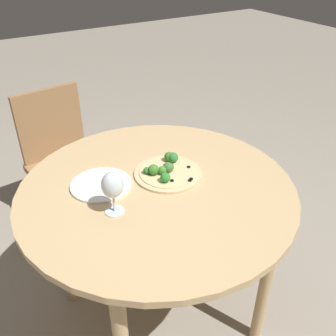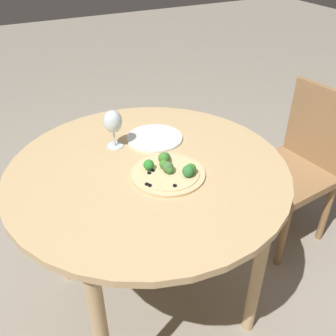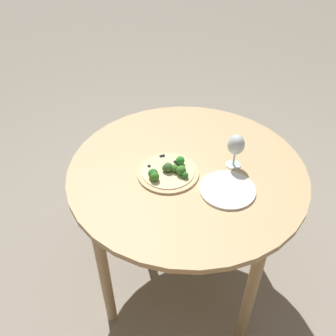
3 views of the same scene
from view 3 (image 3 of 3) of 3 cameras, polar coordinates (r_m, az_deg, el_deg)
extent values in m
plane|color=gray|center=(2.20, 2.25, -15.55)|extent=(12.00, 12.00, 0.00)
cylinder|color=tan|center=(1.63, 2.92, -0.41)|extent=(1.04, 1.04, 0.03)
cylinder|color=tan|center=(1.72, 12.38, -18.37)|extent=(0.05, 0.05, 0.74)
cylinder|color=tan|center=(2.13, 12.21, -3.58)|extent=(0.05, 0.05, 0.74)
cylinder|color=tan|center=(1.76, -9.64, -15.74)|extent=(0.05, 0.05, 0.74)
cylinder|color=tan|center=(2.17, -4.88, -1.81)|extent=(0.05, 0.05, 0.74)
cylinder|color=#DBBC89|center=(1.59, 0.00, -0.69)|extent=(0.27, 0.27, 0.01)
cylinder|color=beige|center=(1.59, 0.00, -0.50)|extent=(0.22, 0.22, 0.00)
sphere|color=#317936|center=(1.54, -2.30, -0.85)|extent=(0.04, 0.04, 0.04)
sphere|color=#44812C|center=(1.57, 0.99, -0.03)|extent=(0.03, 0.03, 0.03)
sphere|color=#2D852E|center=(1.61, 1.88, 1.15)|extent=(0.04, 0.04, 0.04)
sphere|color=#447239|center=(1.57, 0.01, 0.13)|extent=(0.04, 0.04, 0.04)
sphere|color=#2E792D|center=(1.55, 2.47, -1.08)|extent=(0.03, 0.03, 0.03)
sphere|color=#387C24|center=(1.53, -2.07, -1.30)|extent=(0.04, 0.04, 0.04)
sphere|color=#407F2E|center=(1.56, 2.01, -0.36)|extent=(0.04, 0.04, 0.04)
sphere|color=#3D792A|center=(1.58, -0.35, 0.01)|extent=(0.03, 0.03, 0.03)
cylinder|color=black|center=(1.66, -1.08, 1.82)|extent=(0.01, 0.01, 0.00)
cylinder|color=black|center=(1.61, -2.90, 0.32)|extent=(0.01, 0.01, 0.00)
cylinder|color=black|center=(1.63, 1.09, 0.97)|extent=(0.01, 0.01, 0.00)
cylinder|color=black|center=(1.58, -0.04, -0.51)|extent=(0.01, 0.01, 0.00)
cylinder|color=black|center=(1.61, 1.25, 0.46)|extent=(0.01, 0.01, 0.00)
cylinder|color=black|center=(1.58, 0.50, -0.40)|extent=(0.01, 0.01, 0.00)
cylinder|color=black|center=(1.66, -0.69, 1.91)|extent=(0.01, 0.01, 0.00)
cylinder|color=black|center=(1.59, -0.26, -0.36)|extent=(0.01, 0.01, 0.00)
cylinder|color=black|center=(1.61, 1.67, 0.40)|extent=(0.01, 0.01, 0.00)
cylinder|color=silver|center=(1.66, 9.90, 0.51)|extent=(0.07, 0.07, 0.00)
cylinder|color=silver|center=(1.64, 10.03, 1.37)|extent=(0.01, 0.01, 0.06)
ellipsoid|color=silver|center=(1.60, 10.34, 3.50)|extent=(0.07, 0.07, 0.09)
cylinder|color=white|center=(1.53, 9.03, -3.25)|extent=(0.23, 0.23, 0.01)
camera|label=1|loc=(2.28, 23.98, 31.55)|focal=40.00mm
camera|label=2|loc=(2.06, -29.09, 28.23)|focal=40.00mm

